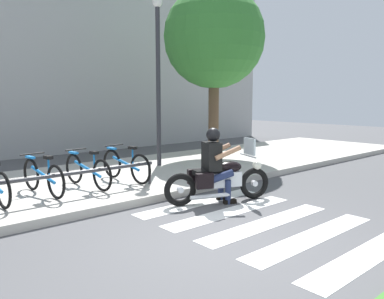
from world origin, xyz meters
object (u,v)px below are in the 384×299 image
object	(u,v)px
rider	(216,160)
bicycle_3	(43,177)
motorcycle	(219,179)
street_lamp	(158,68)
bicycle_4	(87,171)
bike_rack	(28,181)
bicycle_5	(126,165)
tree_near_rack	(214,38)

from	to	relation	value
rider	bicycle_3	bearing A→B (deg)	138.82
motorcycle	street_lamp	bearing A→B (deg)	72.87
bicycle_4	bike_rack	xyz separation A→B (m)	(-1.35, -0.55, 0.07)
rider	bicycle_4	bearing A→B (deg)	125.92
bicycle_5	street_lamp	world-z (taller)	street_lamp
rider	tree_near_rack	xyz separation A→B (m)	(3.56, 3.72, 3.02)
bicycle_4	street_lamp	xyz separation A→B (m)	(2.66, 1.17, 2.26)
bicycle_5	tree_near_rack	xyz separation A→B (m)	(4.22, 1.57, 3.33)
bike_rack	tree_near_rack	xyz separation A→B (m)	(6.46, 2.13, 3.26)
bike_rack	street_lamp	xyz separation A→B (m)	(4.01, 1.73, 2.19)
bicycle_5	tree_near_rack	size ratio (longest dim) A/B	0.31
street_lamp	tree_near_rack	bearing A→B (deg)	9.26
tree_near_rack	bike_rack	bearing A→B (deg)	-161.77
motorcycle	bicycle_5	world-z (taller)	motorcycle
bicycle_5	rider	bearing A→B (deg)	-72.99
bicycle_5	motorcycle	bearing A→B (deg)	-71.49
motorcycle	bicycle_3	size ratio (longest dim) A/B	1.26
rider	tree_near_rack	bearing A→B (deg)	46.26
motorcycle	tree_near_rack	size ratio (longest dim) A/B	0.38
rider	tree_near_rack	distance (m)	5.97
bike_rack	street_lamp	distance (m)	4.88
bicycle_4	bicycle_3	bearing A→B (deg)	-179.99
bicycle_3	bicycle_4	world-z (taller)	bicycle_4
bicycle_3	bicycle_5	xyz separation A→B (m)	(1.80, -0.00, 0.01)
bicycle_5	bike_rack	bearing A→B (deg)	-166.14
rider	bike_rack	xyz separation A→B (m)	(-2.90, 1.59, -0.24)
motorcycle	rider	size ratio (longest dim) A/B	1.44
motorcycle	tree_near_rack	bearing A→B (deg)	47.08
rider	bicycle_5	distance (m)	2.26
bicycle_4	bike_rack	bearing A→B (deg)	-157.63
bike_rack	tree_near_rack	size ratio (longest dim) A/B	0.94
tree_near_rack	street_lamp	bearing A→B (deg)	-170.74
rider	tree_near_rack	size ratio (longest dim) A/B	0.26
motorcycle	tree_near_rack	world-z (taller)	tree_near_rack
tree_near_rack	motorcycle	bearing A→B (deg)	-132.92
tree_near_rack	bicycle_3	bearing A→B (deg)	-165.33
bicycle_5	tree_near_rack	world-z (taller)	tree_near_rack
bicycle_4	tree_near_rack	world-z (taller)	tree_near_rack
bicycle_4	bicycle_5	distance (m)	0.90
street_lamp	bike_rack	bearing A→B (deg)	-156.67
bicycle_5	tree_near_rack	distance (m)	5.60
bicycle_5	street_lamp	distance (m)	3.09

